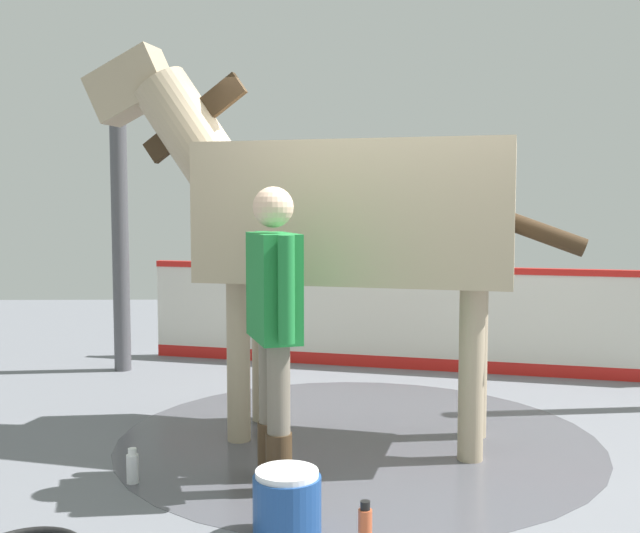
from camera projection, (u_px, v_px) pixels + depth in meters
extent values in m
cube|color=slate|center=(401.00, 453.00, 4.94)|extent=(16.00, 16.00, 0.02)
cylinder|color=#4C4C54|center=(358.00, 438.00, 5.23)|extent=(3.31, 3.31, 0.00)
cube|color=silver|center=(406.00, 320.00, 7.41)|extent=(5.14, 1.51, 0.96)
cube|color=red|center=(407.00, 269.00, 7.37)|extent=(5.15, 1.53, 0.06)
cube|color=red|center=(406.00, 363.00, 7.45)|extent=(5.14, 1.52, 0.12)
cylinder|color=#4C4C51|center=(120.00, 219.00, 7.27)|extent=(0.16, 0.16, 2.96)
cube|color=tan|center=(359.00, 213.00, 5.10)|extent=(2.22, 1.44, 0.92)
cylinder|color=tan|center=(239.00, 361.00, 5.14)|extent=(0.16, 0.16, 1.10)
cylinder|color=tan|center=(263.00, 348.00, 5.62)|extent=(0.16, 0.16, 1.10)
cylinder|color=tan|center=(471.00, 374.00, 4.74)|extent=(0.16, 0.16, 1.10)
cylinder|color=tan|center=(476.00, 358.00, 5.23)|extent=(0.16, 0.16, 1.10)
cylinder|color=tan|center=(195.00, 138.00, 5.36)|extent=(0.96, 0.64, 1.01)
cube|color=#382819|center=(194.00, 119.00, 5.35)|extent=(0.78, 0.27, 0.62)
cube|color=tan|center=(131.00, 86.00, 5.45)|extent=(0.70, 0.45, 0.56)
cylinder|color=#382819|center=(531.00, 229.00, 4.82)|extent=(0.71, 0.31, 0.35)
cylinder|color=#47331E|center=(270.00, 450.00, 4.45)|extent=(0.15, 0.15, 0.34)
cylinder|color=slate|center=(270.00, 379.00, 4.41)|extent=(0.13, 0.13, 0.51)
cylinder|color=#47331E|center=(279.00, 463.00, 4.23)|extent=(0.15, 0.15, 0.34)
cylinder|color=slate|center=(279.00, 388.00, 4.20)|extent=(0.13, 0.13, 0.51)
cube|color=#1E7F38|center=(274.00, 287.00, 4.26)|extent=(0.34, 0.54, 0.60)
cylinder|color=#1E7F38|center=(262.00, 279.00, 4.54)|extent=(0.09, 0.09, 0.57)
cylinder|color=#1E7F38|center=(286.00, 290.00, 3.97)|extent=(0.09, 0.09, 0.57)
sphere|color=beige|center=(273.00, 207.00, 4.22)|extent=(0.23, 0.23, 0.23)
cylinder|color=#1E478C|center=(287.00, 507.00, 3.66)|extent=(0.33, 0.33, 0.30)
cylinder|color=white|center=(287.00, 473.00, 3.65)|extent=(0.31, 0.31, 0.03)
cylinder|color=white|center=(133.00, 469.00, 4.38)|extent=(0.07, 0.07, 0.17)
cylinder|color=white|center=(132.00, 452.00, 4.37)|extent=(0.05, 0.05, 0.04)
cylinder|color=#CC5933|center=(365.00, 529.00, 3.55)|extent=(0.07, 0.07, 0.19)
cylinder|color=black|center=(365.00, 505.00, 3.54)|extent=(0.05, 0.05, 0.04)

